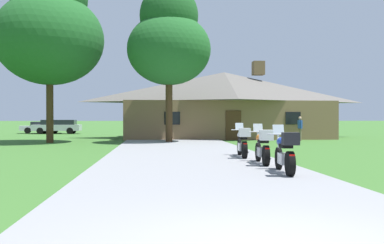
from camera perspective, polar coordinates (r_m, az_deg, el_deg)
ground_plane at (r=24.42m, az=-2.10°, el=-3.12°), size 500.00×500.00×0.00m
asphalt_driveway at (r=22.42m, az=-1.84°, el=-3.37°), size 6.40×80.00×0.06m
motorcycle_blue_nearest_to_camera at (r=11.59m, az=12.54°, el=-4.06°), size 0.68×2.08×1.30m
motorcycle_orange_second_in_row at (r=13.83m, az=9.57°, el=-3.32°), size 0.66×2.08×1.30m
motorcycle_silver_farthest_in_row at (r=16.21m, az=6.86°, el=-2.76°), size 0.66×2.08×1.30m
stone_lodge at (r=33.83m, az=4.39°, el=2.46°), size 16.41×8.45×6.15m
bystander_blue_shirt_near_lodge at (r=29.80m, az=14.45°, el=-0.70°), size 0.22×0.55×1.67m
tree_left_near at (r=28.57m, az=-18.76°, el=12.16°), size 6.76×6.76×11.77m
tree_by_lodge_front at (r=27.11m, az=-3.14°, el=11.09°), size 5.29×5.29×10.01m
parked_silver_suv_far_left at (r=44.16m, az=-17.77°, el=-0.53°), size 4.61×1.94×1.40m
parked_silver_sedan_far_left at (r=46.08m, az=-19.80°, el=-0.66°), size 4.53×2.86×1.20m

